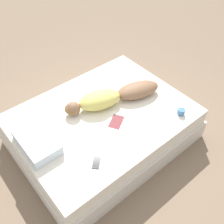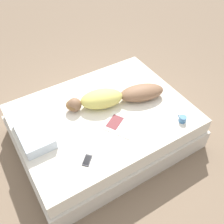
{
  "view_description": "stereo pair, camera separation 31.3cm",
  "coord_description": "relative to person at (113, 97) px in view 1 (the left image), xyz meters",
  "views": [
    {
      "loc": [
        -1.79,
        1.33,
        2.77
      ],
      "look_at": [
        -0.09,
        -0.08,
        0.54
      ],
      "focal_mm": 42.0,
      "sensor_mm": 36.0,
      "label": 1
    },
    {
      "loc": [
        -1.97,
        1.08,
        2.77
      ],
      "look_at": [
        -0.09,
        -0.08,
        0.54
      ],
      "focal_mm": 42.0,
      "sensor_mm": 36.0,
      "label": 2
    }
  ],
  "objects": [
    {
      "name": "pillow",
      "position": [
        -0.01,
        1.07,
        -0.03
      ],
      "size": [
        0.56,
        0.33,
        0.13
      ],
      "color": "silver",
      "rests_on": "bed"
    },
    {
      "name": "open_magazine",
      "position": [
        -0.38,
        0.14,
        -0.09
      ],
      "size": [
        0.52,
        0.49,
        0.01
      ],
      "rotation": [
        0.0,
        0.0,
        0.53
      ],
      "color": "white",
      "rests_on": "bed"
    },
    {
      "name": "bed",
      "position": [
        -0.07,
        0.23,
        -0.35
      ],
      "size": [
        1.65,
        2.14,
        0.49
      ],
      "color": "beige",
      "rests_on": "ground_plane"
    },
    {
      "name": "cell_phone",
      "position": [
        -0.59,
        0.71,
        -0.09
      ],
      "size": [
        0.15,
        0.15,
        0.01
      ],
      "rotation": [
        0.0,
        0.0,
        0.76
      ],
      "color": "black",
      "rests_on": "bed"
    },
    {
      "name": "ground_plane",
      "position": [
        -0.07,
        0.23,
        -0.59
      ],
      "size": [
        12.0,
        12.0,
        0.0
      ],
      "primitive_type": "plane",
      "color": "#7A6651"
    },
    {
      "name": "coffee_mug",
      "position": [
        -0.69,
        -0.5,
        -0.06
      ],
      "size": [
        0.12,
        0.09,
        0.08
      ],
      "color": "teal",
      "rests_on": "bed"
    },
    {
      "name": "person",
      "position": [
        0.0,
        0.0,
        0.0
      ],
      "size": [
        0.58,
        1.27,
        0.21
      ],
      "rotation": [
        0.0,
        0.0,
        -0.29
      ],
      "color": "brown",
      "rests_on": "bed"
    }
  ]
}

